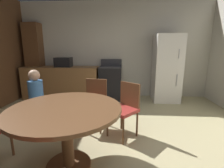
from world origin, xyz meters
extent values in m
plane|color=tan|center=(0.00, 0.00, 0.00)|extent=(14.00, 14.00, 0.00)
cube|color=beige|center=(0.00, 2.95, 1.35)|extent=(5.66, 0.12, 2.70)
cube|color=olive|center=(-1.48, 2.55, 0.45)|extent=(2.10, 0.60, 0.90)
cube|color=brown|center=(-2.31, 2.73, 1.05)|extent=(0.44, 0.36, 2.10)
cube|color=black|center=(-0.08, 2.55, 0.45)|extent=(0.60, 0.60, 0.90)
cube|color=#38383D|center=(-0.08, 2.55, 0.91)|extent=(0.60, 0.60, 0.02)
cube|color=#38383D|center=(-0.08, 2.83, 1.01)|extent=(0.60, 0.04, 0.18)
cube|color=white|center=(1.42, 2.50, 0.88)|extent=(0.68, 0.66, 1.76)
cylinder|color=#B2B2B7|center=(1.60, 2.16, 1.28)|extent=(0.02, 0.02, 0.22)
cylinder|color=#B2B2B7|center=(1.60, 2.16, 0.63)|extent=(0.02, 0.02, 0.30)
cube|color=black|center=(-1.40, 2.55, 1.03)|extent=(0.44, 0.32, 0.26)
cylinder|color=brown|center=(-0.39, -0.20, 0.01)|extent=(0.54, 0.54, 0.03)
cylinder|color=brown|center=(-0.39, -0.20, 0.36)|extent=(0.14, 0.14, 0.72)
cylinder|color=brown|center=(-0.39, -0.20, 0.74)|extent=(1.28, 1.28, 0.04)
cylinder|color=brown|center=(-0.11, 0.58, 0.21)|extent=(0.03, 0.03, 0.43)
cylinder|color=brown|center=(-0.44, 0.63, 0.21)|extent=(0.03, 0.03, 0.43)
cylinder|color=brown|center=(-0.06, 0.91, 0.21)|extent=(0.03, 0.03, 0.43)
cylinder|color=brown|center=(-0.39, 0.96, 0.21)|extent=(0.03, 0.03, 0.43)
cube|color=#9E2D28|center=(-0.25, 0.77, 0.45)|extent=(0.45, 0.45, 0.05)
cube|color=brown|center=(-0.22, 0.95, 0.66)|extent=(0.38, 0.09, 0.42)
cylinder|color=brown|center=(-1.21, -0.05, 0.21)|extent=(0.03, 0.03, 0.43)
cylinder|color=brown|center=(0.27, 0.30, 0.21)|extent=(0.03, 0.03, 0.43)
cylinder|color=brown|center=(0.01, 0.52, 0.21)|extent=(0.03, 0.03, 0.43)
cylinder|color=brown|center=(0.49, 0.55, 0.21)|extent=(0.03, 0.03, 0.43)
cylinder|color=brown|center=(0.24, 0.78, 0.21)|extent=(0.03, 0.03, 0.43)
cube|color=#9E2D28|center=(0.25, 0.54, 0.45)|extent=(0.56, 0.56, 0.05)
cube|color=brown|center=(0.37, 0.67, 0.66)|extent=(0.31, 0.28, 0.42)
cylinder|color=#665B51|center=(-1.11, 0.48, 0.25)|extent=(0.17, 0.17, 0.50)
cylinder|color=#4784CC|center=(-1.11, 0.48, 0.71)|extent=(0.31, 0.31, 0.42)
sphere|color=#D6A884|center=(-1.11, 0.48, 1.00)|extent=(0.17, 0.17, 0.17)
camera|label=1|loc=(0.25, -1.89, 1.41)|focal=26.01mm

